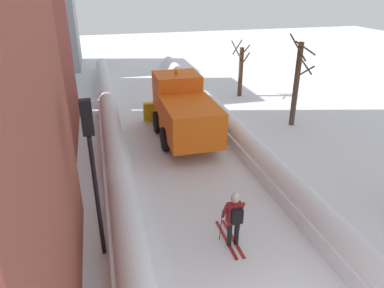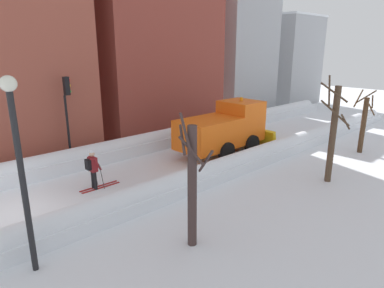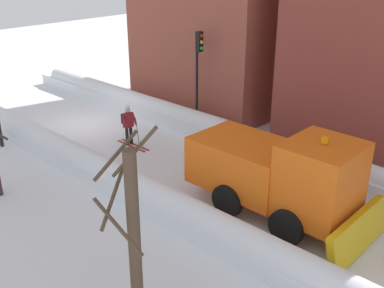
% 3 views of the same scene
% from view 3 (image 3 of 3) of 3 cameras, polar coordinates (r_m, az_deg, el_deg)
% --- Properties ---
extents(ground_plane, '(80.00, 80.00, 0.00)m').
position_cam_3_polar(ground_plane, '(16.42, 7.24, -6.18)').
color(ground_plane, white).
extents(snowbank_left, '(1.10, 36.00, 1.09)m').
position_cam_3_polar(snowbank_left, '(18.40, 12.74, -1.51)').
color(snowbank_left, white).
rests_on(snowbank_left, ground).
extents(snowbank_right, '(1.10, 36.00, 0.95)m').
position_cam_3_polar(snowbank_right, '(14.27, 0.24, -9.03)').
color(snowbank_right, white).
rests_on(snowbank_right, ground).
extents(plow_truck, '(3.20, 5.98, 3.12)m').
position_cam_3_polar(plow_truck, '(14.67, 10.74, -3.66)').
color(plow_truck, orange).
rests_on(plow_truck, ground).
extents(skier, '(0.62, 1.80, 1.81)m').
position_cam_3_polar(skier, '(20.11, -7.89, 2.60)').
color(skier, black).
rests_on(skier, ground).
extents(traffic_light_pole, '(0.28, 0.42, 4.54)m').
position_cam_3_polar(traffic_light_pole, '(21.38, 0.82, 10.16)').
color(traffic_light_pole, black).
rests_on(traffic_light_pole, ground).
extents(bare_tree_mid, '(1.34, 1.44, 4.78)m').
position_cam_3_polar(bare_tree_mid, '(10.10, -7.30, -11.31)').
color(bare_tree_mid, '#4C3929').
rests_on(bare_tree_mid, ground).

